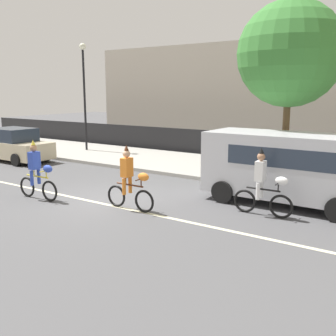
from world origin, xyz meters
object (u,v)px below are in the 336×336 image
(parade_cyclist_zebra, at_px, (264,186))
(street_lamp_post, at_px, (84,81))
(pedestrian_onlooker, at_px, (316,160))
(parked_car_beige, at_px, (15,145))
(parade_cyclist_orange, at_px, (130,182))
(parade_cyclist_cobalt, at_px, (37,174))
(parked_van_silver, at_px, (291,164))

(parade_cyclist_zebra, bearing_deg, street_lamp_post, 156.28)
(parade_cyclist_zebra, bearing_deg, pedestrian_onlooker, 85.20)
(parked_car_beige, bearing_deg, street_lamp_post, 77.15)
(parade_cyclist_orange, xyz_separation_m, pedestrian_onlooker, (3.78, 5.94, 0.17))
(parade_cyclist_orange, xyz_separation_m, parked_car_beige, (-10.08, 3.19, -0.06))
(parade_cyclist_orange, relative_size, parade_cyclist_zebra, 1.00)
(parade_cyclist_zebra, bearing_deg, parade_cyclist_cobalt, -159.84)
(parade_cyclist_cobalt, bearing_deg, parade_cyclist_zebra, 20.16)
(parade_cyclist_orange, xyz_separation_m, parked_van_silver, (3.69, 3.19, 0.44))
(parked_van_silver, xyz_separation_m, parked_car_beige, (-13.77, -0.00, -0.50))
(parade_cyclist_cobalt, bearing_deg, parade_cyclist_orange, 13.35)
(parked_van_silver, bearing_deg, parade_cyclist_cobalt, -150.16)
(parade_cyclist_zebra, relative_size, parked_car_beige, 0.47)
(parade_cyclist_orange, height_order, parade_cyclist_zebra, same)
(parked_car_beige, distance_m, pedestrian_onlooker, 14.13)
(pedestrian_onlooker, bearing_deg, parade_cyclist_cobalt, -136.19)
(street_lamp_post, distance_m, pedestrian_onlooker, 13.34)
(parade_cyclist_orange, relative_size, parked_car_beige, 0.47)
(parade_cyclist_cobalt, bearing_deg, parked_van_silver, 29.84)
(street_lamp_post, bearing_deg, parade_cyclist_cobalt, -53.18)
(parade_cyclist_orange, height_order, street_lamp_post, street_lamp_post)
(parade_cyclist_zebra, distance_m, parked_van_silver, 1.61)
(parked_car_beige, xyz_separation_m, street_lamp_post, (0.91, 4.01, 3.21))
(parked_car_beige, distance_m, street_lamp_post, 5.21)
(parade_cyclist_cobalt, height_order, street_lamp_post, street_lamp_post)
(parade_cyclist_cobalt, xyz_separation_m, parade_cyclist_zebra, (6.62, 2.43, 0.00))
(parade_cyclist_cobalt, bearing_deg, parked_car_beige, 150.11)
(parked_van_silver, distance_m, pedestrian_onlooker, 2.76)
(parade_cyclist_orange, bearing_deg, parade_cyclist_cobalt, -166.65)
(parade_cyclist_cobalt, relative_size, street_lamp_post, 0.33)
(parked_van_silver, relative_size, parked_car_beige, 1.22)
(parade_cyclist_cobalt, xyz_separation_m, pedestrian_onlooker, (6.98, 6.70, 0.17))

